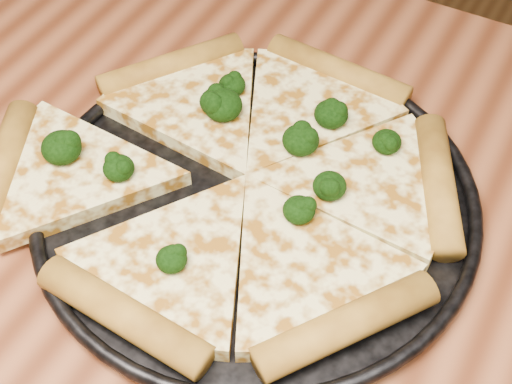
% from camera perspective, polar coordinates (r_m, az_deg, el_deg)
% --- Properties ---
extents(pizza_pan, '(0.33, 0.33, 0.02)m').
position_cam_1_polar(pizza_pan, '(0.57, 0.00, -0.55)').
color(pizza_pan, black).
rests_on(pizza_pan, dining_table).
extents(pizza, '(0.38, 0.32, 0.03)m').
position_cam_1_polar(pizza, '(0.57, -1.46, 1.17)').
color(pizza, '#FFF59C').
rests_on(pizza, pizza_pan).
extents(broccoli_florets, '(0.24, 0.20, 0.02)m').
position_cam_1_polar(broccoli_florets, '(0.58, -1.71, 3.92)').
color(broccoli_florets, black).
rests_on(broccoli_florets, pizza).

